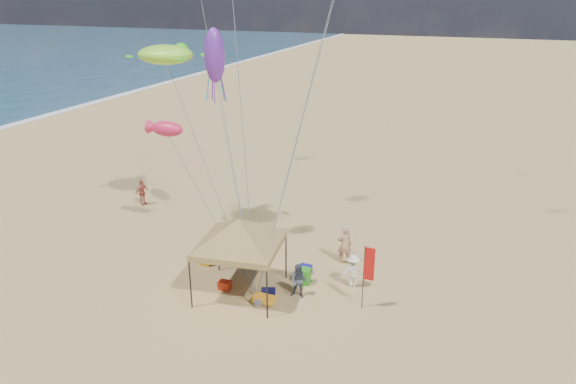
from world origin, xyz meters
name	(u,v)px	position (x,y,z in m)	size (l,w,h in m)	color
ground	(262,307)	(0.00, 0.00, 0.00)	(280.00, 280.00, 0.00)	tan
canopy_tent	(239,222)	(-1.29, 0.73, 3.33)	(6.44, 6.44, 4.00)	black
feather_flag	(368,268)	(4.02, 1.37, 1.91)	(0.44, 0.04, 2.85)	black
cooler_red	(225,285)	(-2.07, 0.69, 0.19)	(0.54, 0.38, 0.38)	red
cooler_blue	(306,269)	(0.75, 3.30, 0.19)	(0.54, 0.38, 0.38)	#16139A
bag_navy	(268,291)	(-0.10, 0.92, 0.18)	(0.36, 0.36, 0.60)	black
bag_orange	(232,249)	(-3.31, 3.90, 0.18)	(0.36, 0.36, 0.60)	orange
chair_green	(304,276)	(1.00, 2.40, 0.35)	(0.50, 0.50, 0.70)	#298F1A
chair_yellow	(206,257)	(-3.93, 2.40, 0.35)	(0.50, 0.50, 0.70)	gold
crate_grey	(259,301)	(-0.19, 0.17, 0.14)	(0.34, 0.30, 0.28)	slate
beach_cart	(264,299)	(-0.04, 0.28, 0.20)	(0.90, 0.50, 0.24)	orange
person_near_a	(344,245)	(2.15, 4.87, 0.95)	(0.69, 0.46, 1.91)	tan
person_near_b	(299,281)	(1.16, 1.25, 0.77)	(0.75, 0.58, 1.54)	#3D4353
person_near_c	(353,271)	(3.08, 2.87, 0.77)	(0.99, 0.57, 1.54)	silver
person_far_a	(142,192)	(-11.20, 7.62, 0.80)	(0.93, 0.39, 1.59)	#B45345
turtle_kite	(165,55)	(-7.40, 5.58, 9.26)	(2.83, 2.27, 0.94)	#91EC31
fish_kite	(167,129)	(-6.42, 3.75, 6.07)	(1.64, 0.82, 0.73)	#D82350
squid_kite	(215,56)	(-4.21, 4.69, 9.44)	(0.94, 0.94, 2.45)	#6827A5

